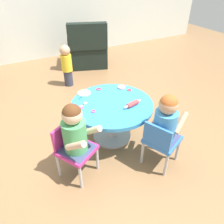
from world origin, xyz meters
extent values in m
plane|color=olive|center=(0.00, 0.00, 0.00)|extent=(10.00, 10.00, 0.00)
cylinder|color=silver|center=(0.00, 0.00, 0.01)|extent=(0.44, 0.44, 0.03)
cylinder|color=silver|center=(0.00, 0.00, 0.21)|extent=(0.12, 0.12, 0.43)
cylinder|color=#338CD1|center=(0.00, 0.00, 0.45)|extent=(0.88, 0.88, 0.04)
cylinder|color=#B7B7BC|center=(-0.58, -0.50, 0.14)|extent=(0.03, 0.03, 0.28)
cylinder|color=#B7B7BC|center=(-0.35, -0.36, 0.14)|extent=(0.03, 0.03, 0.28)
cylinder|color=#B7B7BC|center=(-0.71, -0.27, 0.14)|extent=(0.03, 0.03, 0.28)
cylinder|color=#B7B7BC|center=(-0.49, -0.14, 0.14)|extent=(0.03, 0.03, 0.28)
cube|color=#CC338C|center=(-0.53, -0.32, 0.30)|extent=(0.41, 0.41, 0.04)
cube|color=#CC338C|center=(-0.60, -0.20, 0.43)|extent=(0.24, 0.16, 0.22)
cube|color=#3F4772|center=(-0.53, -0.32, 0.30)|extent=(0.37, 0.37, 0.04)
cylinder|color=#4CA566|center=(-0.53, -0.32, 0.47)|extent=(0.21, 0.21, 0.30)
sphere|color=beige|center=(-0.53, -0.32, 0.70)|extent=(0.17, 0.17, 0.17)
sphere|color=#593319|center=(-0.53, -0.32, 0.71)|extent=(0.16, 0.16, 0.16)
cylinder|color=beige|center=(-0.58, -0.46, 0.49)|extent=(0.16, 0.21, 0.17)
cylinder|color=beige|center=(-0.39, -0.35, 0.49)|extent=(0.16, 0.21, 0.17)
cylinder|color=#B7B7BC|center=(0.42, -0.64, 0.14)|extent=(0.03, 0.03, 0.28)
cylinder|color=#B7B7BC|center=(0.31, -0.40, 0.14)|extent=(0.03, 0.03, 0.28)
cylinder|color=#B7B7BC|center=(0.18, -0.74, 0.14)|extent=(0.03, 0.03, 0.28)
cylinder|color=#B7B7BC|center=(0.08, -0.50, 0.14)|extent=(0.03, 0.03, 0.28)
cube|color=blue|center=(0.25, -0.57, 0.30)|extent=(0.39, 0.39, 0.04)
cube|color=blue|center=(0.12, -0.62, 0.43)|extent=(0.13, 0.26, 0.22)
cube|color=#3F4772|center=(0.25, -0.57, 0.30)|extent=(0.36, 0.35, 0.04)
cylinder|color=#3F8CCC|center=(0.25, -0.57, 0.47)|extent=(0.21, 0.21, 0.30)
sphere|color=tan|center=(0.25, -0.57, 0.70)|extent=(0.17, 0.17, 0.17)
sphere|color=#B25926|center=(0.25, -0.57, 0.71)|extent=(0.16, 0.16, 0.16)
cylinder|color=tan|center=(0.38, -0.63, 0.49)|extent=(0.22, 0.14, 0.17)
cylinder|color=tan|center=(0.30, -0.43, 0.49)|extent=(0.22, 0.14, 0.17)
cube|color=black|center=(0.63, 2.20, 0.20)|extent=(0.89, 0.89, 0.40)
cube|color=black|center=(0.53, 1.93, 0.62)|extent=(0.71, 0.38, 0.45)
cube|color=black|center=(0.91, 2.10, 0.50)|extent=(0.31, 0.60, 0.20)
cube|color=black|center=(0.34, 2.30, 0.50)|extent=(0.31, 0.60, 0.20)
cylinder|color=#33384C|center=(-0.03, 1.49, 0.13)|extent=(0.14, 0.14, 0.26)
cylinder|color=yellow|center=(-0.03, 1.49, 0.39)|extent=(0.17, 0.17, 0.26)
sphere|color=tan|center=(-0.03, 1.49, 0.59)|extent=(0.16, 0.16, 0.16)
cylinder|color=#D83F3F|center=(0.16, -0.15, 0.49)|extent=(0.15, 0.08, 0.05)
cylinder|color=white|center=(0.25, -0.13, 0.49)|extent=(0.05, 0.03, 0.02)
cylinder|color=white|center=(0.07, -0.17, 0.49)|extent=(0.05, 0.03, 0.02)
cube|color=silver|center=(-0.28, 0.11, 0.47)|extent=(0.09, 0.09, 0.01)
cube|color=silver|center=(-0.28, 0.11, 0.47)|extent=(0.11, 0.05, 0.01)
torus|color=#D83F99|center=(-0.32, 0.06, 0.47)|extent=(0.05, 0.05, 0.01)
torus|color=#D83F99|center=(-0.34, 0.09, 0.47)|extent=(0.05, 0.05, 0.01)
cylinder|color=#CC99E5|center=(0.26, 0.24, 0.48)|extent=(0.09, 0.09, 0.02)
cylinder|color=#B2E58C|center=(-0.19, 0.33, 0.47)|extent=(0.15, 0.15, 0.01)
torus|color=#3F99D8|center=(-0.26, 0.25, 0.47)|extent=(0.05, 0.05, 0.01)
torus|color=red|center=(0.00, 0.34, 0.47)|extent=(0.06, 0.06, 0.01)
torus|color=red|center=(0.31, 0.15, 0.47)|extent=(0.05, 0.05, 0.01)
torus|color=#D83FA5|center=(-0.24, -0.05, 0.47)|extent=(0.05, 0.05, 0.01)
camera|label=1|loc=(-0.91, -1.70, 1.70)|focal=34.40mm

